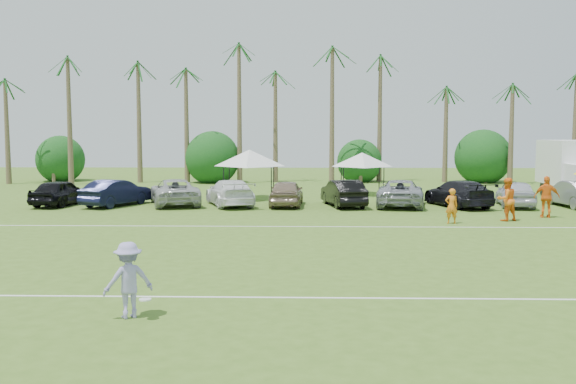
{
  "coord_description": "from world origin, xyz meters",
  "views": [
    {
      "loc": [
        1.52,
        -13.61,
        4.12
      ],
      "look_at": [
        0.81,
        13.11,
        1.6
      ],
      "focal_mm": 40.0,
      "sensor_mm": 36.0,
      "label": 1
    }
  ],
  "objects": [
    {
      "name": "ground",
      "position": [
        0.0,
        0.0,
        0.0
      ],
      "size": [
        120.0,
        120.0,
        0.0
      ],
      "primitive_type": "plane",
      "color": "#43671F",
      "rests_on": "ground"
    },
    {
      "name": "field_lines",
      "position": [
        0.0,
        8.0,
        0.01
      ],
      "size": [
        80.0,
        12.1,
        0.01
      ],
      "color": "white",
      "rests_on": "ground"
    },
    {
      "name": "palm_tree_0",
      "position": [
        -22.0,
        38.0,
        7.48
      ],
      "size": [
        2.4,
        2.4,
        8.9
      ],
      "color": "brown",
      "rests_on": "ground"
    },
    {
      "name": "palm_tree_1",
      "position": [
        -17.0,
        38.0,
        8.35
      ],
      "size": [
        2.4,
        2.4,
        9.9
      ],
      "color": "brown",
      "rests_on": "ground"
    },
    {
      "name": "palm_tree_2",
      "position": [
        -12.0,
        38.0,
        9.21
      ],
      "size": [
        2.4,
        2.4,
        10.9
      ],
      "color": "brown",
      "rests_on": "ground"
    },
    {
      "name": "palm_tree_3",
      "position": [
        -8.0,
        38.0,
        10.06
      ],
      "size": [
        2.4,
        2.4,
        11.9
      ],
      "color": "brown",
      "rests_on": "ground"
    },
    {
      "name": "palm_tree_4",
      "position": [
        -4.0,
        38.0,
        7.48
      ],
      "size": [
        2.4,
        2.4,
        8.9
      ],
      "color": "brown",
      "rests_on": "ground"
    },
    {
      "name": "palm_tree_5",
      "position": [
        0.0,
        38.0,
        8.35
      ],
      "size": [
        2.4,
        2.4,
        9.9
      ],
      "color": "brown",
      "rests_on": "ground"
    },
    {
      "name": "palm_tree_6",
      "position": [
        4.0,
        38.0,
        9.21
      ],
      "size": [
        2.4,
        2.4,
        10.9
      ],
      "color": "brown",
      "rests_on": "ground"
    },
    {
      "name": "palm_tree_7",
      "position": [
        8.0,
        38.0,
        10.06
      ],
      "size": [
        2.4,
        2.4,
        11.9
      ],
      "color": "brown",
      "rests_on": "ground"
    },
    {
      "name": "palm_tree_8",
      "position": [
        13.0,
        38.0,
        7.48
      ],
      "size": [
        2.4,
        2.4,
        8.9
      ],
      "color": "brown",
      "rests_on": "ground"
    },
    {
      "name": "palm_tree_9",
      "position": [
        18.0,
        38.0,
        8.35
      ],
      "size": [
        2.4,
        2.4,
        9.9
      ],
      "color": "brown",
      "rests_on": "ground"
    },
    {
      "name": "bush_tree_0",
      "position": [
        -19.0,
        39.0,
        1.8
      ],
      "size": [
        4.0,
        4.0,
        4.0
      ],
      "color": "brown",
      "rests_on": "ground"
    },
    {
      "name": "bush_tree_1",
      "position": [
        -6.0,
        39.0,
        1.8
      ],
      "size": [
        4.0,
        4.0,
        4.0
      ],
      "color": "brown",
      "rests_on": "ground"
    },
    {
      "name": "bush_tree_2",
      "position": [
        6.0,
        39.0,
        1.8
      ],
      "size": [
        4.0,
        4.0,
        4.0
      ],
      "color": "brown",
      "rests_on": "ground"
    },
    {
      "name": "bush_tree_3",
      "position": [
        16.0,
        39.0,
        1.8
      ],
      "size": [
        4.0,
        4.0,
        4.0
      ],
      "color": "brown",
      "rests_on": "ground"
    },
    {
      "name": "sideline_player_a",
      "position": [
        8.1,
        15.15,
        0.79
      ],
      "size": [
        0.61,
        0.42,
        1.59
      ],
      "primitive_type": "imported",
      "rotation": [
        0.0,
        0.0,
        3.22
      ],
      "color": "orange",
      "rests_on": "ground"
    },
    {
      "name": "sideline_player_b",
      "position": [
        10.84,
        16.1,
        1.0
      ],
      "size": [
        1.17,
        1.04,
        2.0
      ],
      "primitive_type": "imported",
      "rotation": [
        0.0,
        0.0,
        3.49
      ],
      "color": "orange",
      "rests_on": "ground"
    },
    {
      "name": "sideline_player_c",
      "position": [
        13.12,
        17.27,
        1.0
      ],
      "size": [
        1.24,
        0.7,
        2.0
      ],
      "primitive_type": "imported",
      "rotation": [
        0.0,
        0.0,
        2.95
      ],
      "color": "orange",
      "rests_on": "ground"
    },
    {
      "name": "box_truck",
      "position": [
        17.87,
        25.56,
        1.92
      ],
      "size": [
        3.01,
        7.11,
        3.59
      ],
      "rotation": [
        0.0,
        0.0,
        -0.06
      ],
      "color": "white",
      "rests_on": "ground"
    },
    {
      "name": "canopy_tent_left",
      "position": [
        -1.89,
        25.52,
        3.02
      ],
      "size": [
        4.36,
        4.36,
        3.53
      ],
      "color": "black",
      "rests_on": "ground"
    },
    {
      "name": "canopy_tent_right",
      "position": [
        5.25,
        28.42,
        2.76
      ],
      "size": [
        3.98,
        3.98,
        3.22
      ],
      "color": "black",
      "rests_on": "ground"
    },
    {
      "name": "frisbee_player",
      "position": [
        -2.39,
        0.21,
        0.85
      ],
      "size": [
        1.27,
        1.08,
        1.7
      ],
      "rotation": [
        0.0,
        0.0,
        3.65
      ],
      "color": "#9E96D4",
      "rests_on": "ground"
    },
    {
      "name": "parked_car_0",
      "position": [
        -12.16,
        21.67,
        0.74
      ],
      "size": [
        2.45,
        4.55,
        1.47
      ],
      "primitive_type": "imported",
      "rotation": [
        0.0,
        0.0,
        2.97
      ],
      "color": "black",
      "rests_on": "ground"
    },
    {
      "name": "parked_car_1",
      "position": [
        -9.0,
        21.61,
        0.74
      ],
      "size": [
        3.22,
        4.72,
        1.47
      ],
      "primitive_type": "imported",
      "rotation": [
        0.0,
        0.0,
        2.73
      ],
      "color": "black",
      "rests_on": "ground"
    },
    {
      "name": "parked_car_2",
      "position": [
        -5.84,
        22.17,
        0.74
      ],
      "size": [
        3.89,
        5.78,
        1.47
      ],
      "primitive_type": "imported",
      "rotation": [
        0.0,
        0.0,
        3.44
      ],
      "color": "#B1B2B2",
      "rests_on": "ground"
    },
    {
      "name": "parked_car_3",
      "position": [
        -2.68,
        21.88,
        0.74
      ],
      "size": [
        3.56,
        5.46,
        1.47
      ],
      "primitive_type": "imported",
      "rotation": [
        0.0,
        0.0,
        3.46
      ],
      "color": "white",
      "rests_on": "ground"
    },
    {
      "name": "parked_car_4",
      "position": [
        0.48,
        21.8,
        0.74
      ],
      "size": [
        1.92,
        4.39,
        1.47
      ],
      "primitive_type": "imported",
      "rotation": [
        0.0,
        0.0,
        3.1
      ],
      "color": "gray",
      "rests_on": "ground"
    },
    {
      "name": "parked_car_5",
      "position": [
        3.64,
        21.75,
        0.74
      ],
      "size": [
        2.46,
        4.7,
        1.47
      ],
      "primitive_type": "imported",
      "rotation": [
        0.0,
        0.0,
        3.35
      ],
      "color": "black",
      "rests_on": "ground"
    },
    {
      "name": "parked_car_6",
      "position": [
        6.8,
        21.88,
        0.74
      ],
      "size": [
        3.24,
        5.61,
        1.47
      ],
      "primitive_type": "imported",
      "rotation": [
        0.0,
        0.0,
        2.98
      ],
      "color": "#90949D",
      "rests_on": "ground"
    },
    {
      "name": "parked_car_7",
      "position": [
        9.96,
        21.75,
        0.74
      ],
      "size": [
        3.41,
        5.45,
        1.47
      ],
      "primitive_type": "imported",
      "rotation": [
        0.0,
        0.0,
        3.43
      ],
      "color": "black",
      "rests_on": "ground"
    },
    {
      "name": "parked_car_8",
      "position": [
        13.12,
        21.82,
        0.74
      ],
      "size": [
        2.38,
        4.54,
        1.47
      ],
      "primitive_type": "imported",
      "rotation": [
        0.0,
        0.0,
        2.99
      ],
      "color": "silver",
      "rests_on": "ground"
    },
    {
      "name": "parked_car_9",
      "position": [
        16.28,
        21.72,
        0.74
      ],
      "size": [
        1.97,
        4.6,
        1.47
      ],
      "primitive_type": "imported",
      "rotation": [
        0.0,
        0.0,
        3.24
      ],
      "color": "slate",
      "rests_on": "ground"
    }
  ]
}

